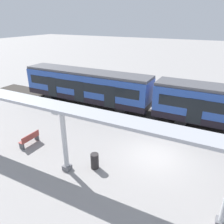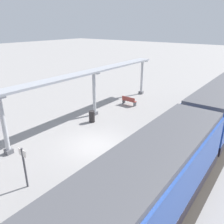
{
  "view_description": "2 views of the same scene",
  "coord_description": "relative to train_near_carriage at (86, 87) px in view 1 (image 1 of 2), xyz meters",
  "views": [
    {
      "loc": [
        11.78,
        2.88,
        8.18
      ],
      "look_at": [
        -1.0,
        -3.71,
        1.97
      ],
      "focal_mm": 34.8,
      "sensor_mm": 36.0,
      "label": 1
    },
    {
      "loc": [
        -8.87,
        9.9,
        7.62
      ],
      "look_at": [
        0.95,
        -3.09,
        1.26
      ],
      "focal_mm": 36.21,
      "sensor_mm": 36.0,
      "label": 2
    }
  ],
  "objects": [
    {
      "name": "ground_plane",
      "position": [
        5.8,
        9.12,
        -1.83
      ],
      "size": [
        176.0,
        176.0,
        0.0
      ],
      "primitive_type": "plane",
      "color": "#9A9694"
    },
    {
      "name": "trackbed",
      "position": [
        -0.01,
        9.12,
        -1.83
      ],
      "size": [
        3.2,
        44.05,
        0.01
      ],
      "primitive_type": "cube",
      "color": "#38332D",
      "rests_on": "ground"
    },
    {
      "name": "train_near_carriage",
      "position": [
        0.0,
        0.0,
        0.0
      ],
      "size": [
        2.65,
        13.42,
        3.48
      ],
      "color": "#294CA4",
      "rests_on": "ground"
    },
    {
      "name": "canopy_beam",
      "position": [
        9.55,
        9.03,
        2.11
      ],
      "size": [
        1.2,
        25.5,
        0.16
      ],
      "primitive_type": "cube",
      "color": "#A8AAB2",
      "rests_on": "canopy_pillar_nearest"
    },
    {
      "name": "trash_bin",
      "position": [
        8.66,
        6.26,
        -1.35
      ],
      "size": [
        0.48,
        0.48,
        0.96
      ],
      "primitive_type": "cylinder",
      "color": "#2B2728",
      "rests_on": "ground"
    },
    {
      "name": "canopy_pillar_second",
      "position": [
        9.55,
        4.9,
        0.13
      ],
      "size": [
        1.1,
        0.44,
        3.86
      ],
      "color": "slate",
      "rests_on": "ground"
    },
    {
      "name": "tactile_edge_strip",
      "position": [
        1.8,
        9.12,
        -1.83
      ],
      "size": [
        0.42,
        32.05,
        0.01
      ],
      "primitive_type": "cube",
      "color": "gold",
      "rests_on": "ground"
    },
    {
      "name": "bench_mid_platform",
      "position": [
        8.53,
        0.86,
        -1.39
      ],
      "size": [
        1.51,
        0.46,
        0.86
      ],
      "color": "#9A3C36",
      "rests_on": "ground"
    }
  ]
}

